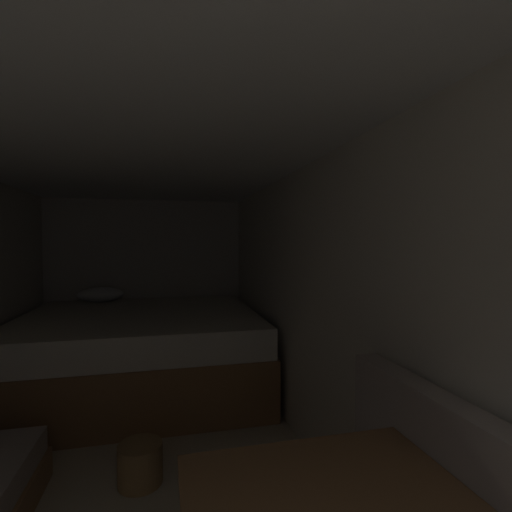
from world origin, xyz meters
name	(u,v)px	position (x,y,z in m)	size (l,w,h in m)	color
ground_plane	(128,481)	(0.00, 2.05, 0.00)	(6.99, 6.99, 0.00)	beige
wall_back	(147,279)	(0.00, 4.57, 0.98)	(2.43, 0.05, 1.96)	beige
wall_right	(314,310)	(1.19, 2.05, 0.98)	(0.05, 4.99, 1.96)	beige
ceiling_slab	(124,148)	(0.00, 2.05, 1.99)	(2.43, 4.99, 0.05)	white
bed	(142,351)	(0.00, 3.51, 0.38)	(2.21, 1.99, 0.92)	olive
wicker_basket	(140,464)	(0.07, 2.01, 0.12)	(0.26, 0.26, 0.24)	olive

